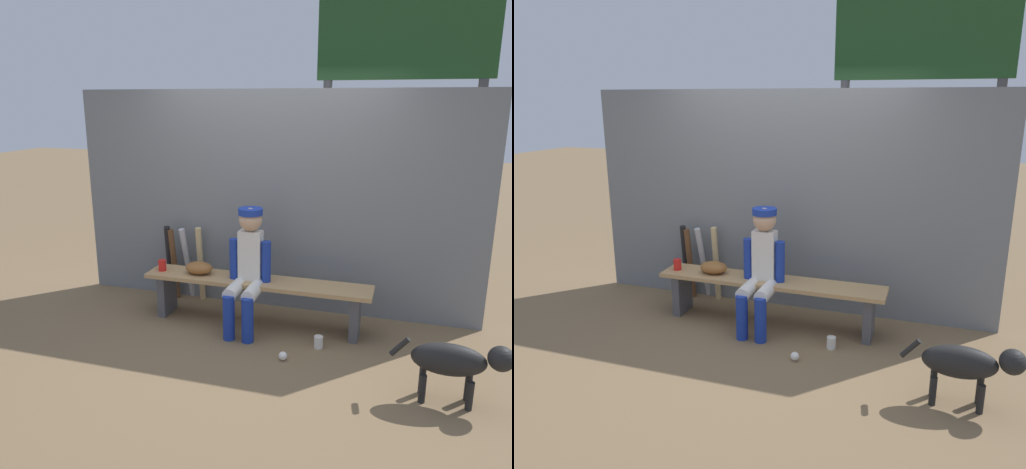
% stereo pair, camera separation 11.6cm
% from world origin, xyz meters
% --- Properties ---
extents(ground_plane, '(30.00, 30.00, 0.00)m').
position_xyz_m(ground_plane, '(0.00, 0.00, 0.00)').
color(ground_plane, brown).
extents(chainlink_fence, '(4.23, 0.03, 2.24)m').
position_xyz_m(chainlink_fence, '(0.00, 0.51, 1.12)').
color(chainlink_fence, slate).
rests_on(chainlink_fence, ground_plane).
extents(dugout_bench, '(2.22, 0.36, 0.46)m').
position_xyz_m(dugout_bench, '(0.00, 0.00, 0.36)').
color(dugout_bench, tan).
rests_on(dugout_bench, ground_plane).
extents(player_seated, '(0.41, 0.55, 1.17)m').
position_xyz_m(player_seated, '(-0.05, -0.11, 0.64)').
color(player_seated, silver).
rests_on(player_seated, ground_plane).
extents(baseball_glove, '(0.28, 0.20, 0.12)m').
position_xyz_m(baseball_glove, '(-0.59, 0.00, 0.52)').
color(baseball_glove, brown).
rests_on(baseball_glove, dugout_bench).
extents(bat_wood_natural, '(0.08, 0.14, 0.83)m').
position_xyz_m(bat_wood_natural, '(-0.76, 0.41, 0.42)').
color(bat_wood_natural, tan).
rests_on(bat_wood_natural, ground_plane).
extents(bat_aluminum_silver, '(0.09, 0.26, 0.82)m').
position_xyz_m(bat_aluminum_silver, '(-0.91, 0.42, 0.41)').
color(bat_aluminum_silver, '#B7B7BC').
rests_on(bat_aluminum_silver, ground_plane).
extents(bat_wood_dark, '(0.08, 0.17, 0.81)m').
position_xyz_m(bat_wood_dark, '(-1.05, 0.36, 0.40)').
color(bat_wood_dark, brown).
rests_on(bat_wood_dark, ground_plane).
extents(bat_aluminum_black, '(0.10, 0.18, 0.84)m').
position_xyz_m(bat_aluminum_black, '(-1.10, 0.36, 0.42)').
color(bat_aluminum_black, black).
rests_on(bat_aluminum_black, ground_plane).
extents(baseball, '(0.07, 0.07, 0.07)m').
position_xyz_m(baseball, '(0.43, -0.61, 0.04)').
color(baseball, white).
rests_on(baseball, ground_plane).
extents(cup_on_ground, '(0.08, 0.08, 0.11)m').
position_xyz_m(cup_on_ground, '(0.68, -0.31, 0.06)').
color(cup_on_ground, silver).
rests_on(cup_on_ground, ground_plane).
extents(cup_on_bench, '(0.08, 0.08, 0.11)m').
position_xyz_m(cup_on_bench, '(-0.99, -0.02, 0.52)').
color(cup_on_bench, red).
rests_on(cup_on_bench, dugout_bench).
extents(scoreboard, '(2.13, 0.27, 3.49)m').
position_xyz_m(scoreboard, '(1.25, 1.53, 2.43)').
color(scoreboard, '#3F3F42').
rests_on(scoreboard, ground_plane).
extents(dog, '(0.84, 0.20, 0.49)m').
position_xyz_m(dog, '(1.76, -0.85, 0.34)').
color(dog, black).
rests_on(dog, ground_plane).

